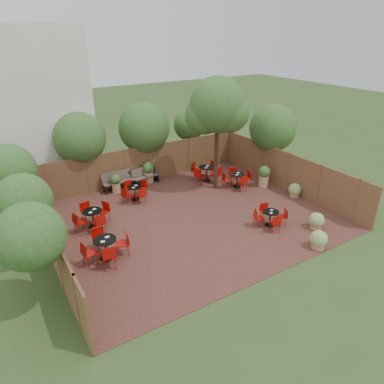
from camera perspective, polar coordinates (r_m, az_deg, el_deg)
ground at (r=15.97m, az=-0.34°, el=-4.24°), size 80.00×80.00×0.00m
courtyard_paving at (r=15.96m, az=-0.34°, el=-4.21°), size 12.00×10.00×0.02m
fence_back at (r=19.60m, az=-8.04°, el=4.45°), size 12.00×0.08×2.00m
fence_left at (r=13.75m, az=-22.34°, el=-6.73°), size 0.08×10.00×2.00m
fence_right at (r=19.07m, az=15.23°, el=3.20°), size 0.08×10.00×2.00m
neighbour_building at (r=20.44m, az=-24.04°, el=12.19°), size 5.00×4.00×8.00m
overhang_foliage at (r=17.45m, az=-8.62°, el=7.82°), size 15.58×10.48×2.79m
courtyard_tree at (r=17.63m, az=4.15°, el=13.28°), size 2.86×2.78×5.78m
park_bench_left at (r=18.91m, az=-11.96°, el=1.83°), size 1.62×0.55×1.00m
park_bench_right at (r=19.45m, az=-7.65°, el=2.68°), size 1.52×0.64×0.91m
bistro_tables at (r=16.46m, az=-3.11°, el=-1.48°), size 9.82×7.15×0.96m
planters at (r=18.46m, az=-5.23°, el=1.94°), size 11.30×4.42×1.14m
low_shrubs at (r=16.23m, az=18.45°, el=-3.69°), size 3.37×4.43×0.73m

